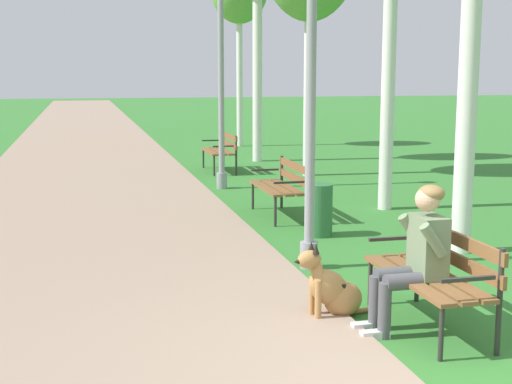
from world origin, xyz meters
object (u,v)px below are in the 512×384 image
(park_bench_near, at_px, (435,269))
(dog_shepherd, at_px, (333,290))
(lamp_post_near, at_px, (311,88))
(park_bench_mid, at_px, (282,183))
(park_bench_far, at_px, (222,148))
(person_seated_on_near_bench, at_px, (416,253))
(litter_bin, at_px, (319,210))
(lamp_post_mid, at_px, (221,69))

(park_bench_near, distance_m, dog_shepherd, 0.91)
(park_bench_near, bearing_deg, lamp_post_near, 102.52)
(park_bench_near, distance_m, lamp_post_near, 2.59)
(park_bench_mid, bearing_deg, lamp_post_near, -99.97)
(park_bench_far, distance_m, person_seated_on_near_bench, 10.25)
(person_seated_on_near_bench, relative_size, dog_shepherd, 1.50)
(lamp_post_near, bearing_deg, person_seated_on_near_bench, -83.19)
(park_bench_far, xyz_separation_m, dog_shepherd, (-0.89, -9.77, -0.25))
(park_bench_near, height_order, park_bench_far, same)
(park_bench_far, bearing_deg, park_bench_near, -90.70)
(person_seated_on_near_bench, bearing_deg, lamp_post_near, 96.81)
(park_bench_far, height_order, litter_bin, park_bench_far)
(park_bench_mid, relative_size, lamp_post_near, 0.39)
(park_bench_near, height_order, lamp_post_mid, lamp_post_mid)
(park_bench_far, relative_size, dog_shepherd, 1.81)
(lamp_post_mid, relative_size, litter_bin, 6.17)
(litter_bin, bearing_deg, person_seated_on_near_bench, -95.94)
(dog_shepherd, bearing_deg, litter_bin, 73.53)
(park_bench_mid, bearing_deg, park_bench_near, -90.59)
(person_seated_on_near_bench, height_order, lamp_post_mid, lamp_post_mid)
(park_bench_near, height_order, person_seated_on_near_bench, person_seated_on_near_bench)
(park_bench_far, xyz_separation_m, lamp_post_near, (-0.58, -8.13, 1.49))
(person_seated_on_near_bench, bearing_deg, park_bench_far, 88.14)
(lamp_post_near, bearing_deg, lamp_post_mid, 88.73)
(park_bench_mid, relative_size, lamp_post_mid, 0.35)
(park_bench_mid, relative_size, dog_shepherd, 1.81)
(lamp_post_mid, bearing_deg, park_bench_near, -87.59)
(litter_bin, bearing_deg, lamp_post_near, -112.46)
(park_bench_mid, relative_size, person_seated_on_near_bench, 1.20)
(lamp_post_near, xyz_separation_m, lamp_post_mid, (0.13, 5.77, 0.24))
(person_seated_on_near_bench, distance_m, dog_shepherd, 0.84)
(park_bench_near, bearing_deg, person_seated_on_near_bench, -168.93)
(park_bench_near, bearing_deg, litter_bin, 87.28)
(park_bench_near, bearing_deg, park_bench_far, 89.30)
(lamp_post_near, distance_m, litter_bin, 2.33)
(dog_shepherd, relative_size, lamp_post_near, 0.22)
(park_bench_far, xyz_separation_m, person_seated_on_near_bench, (-0.33, -10.24, 0.17))
(park_bench_near, bearing_deg, lamp_post_mid, 92.41)
(park_bench_mid, bearing_deg, lamp_post_mid, 97.58)
(lamp_post_near, height_order, litter_bin, lamp_post_near)
(person_seated_on_near_bench, relative_size, lamp_post_mid, 0.29)
(dog_shepherd, distance_m, lamp_post_near, 2.40)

